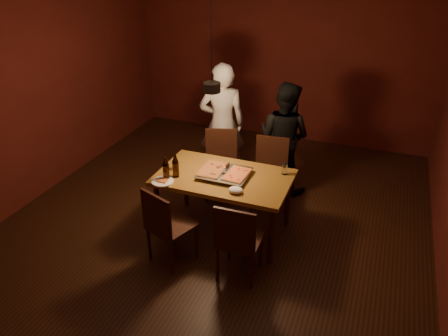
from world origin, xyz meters
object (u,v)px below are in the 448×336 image
(chair_near_right, at_px, (238,236))
(pizza_tray, at_px, (225,174))
(beer_bottle_a, at_px, (166,168))
(chair_far_left, at_px, (221,157))
(chair_far_right, at_px, (270,165))
(diner_white, at_px, (222,124))
(chair_near_left, at_px, (165,221))
(dining_table, at_px, (224,182))
(diner_dark, at_px, (284,137))
(plate_slice, at_px, (163,181))
(beer_bottle_b, at_px, (176,166))
(pendant_lamp, at_px, (212,86))

(chair_near_right, relative_size, pizza_tray, 0.88)
(chair_near_right, height_order, beer_bottle_a, beer_bottle_a)
(chair_far_left, distance_m, chair_near_right, 1.76)
(chair_far_right, bearing_deg, diner_white, -30.00)
(chair_far_left, distance_m, chair_near_left, 1.60)
(chair_far_right, height_order, pizza_tray, chair_far_right)
(chair_far_left, xyz_separation_m, chair_far_right, (0.68, -0.00, 0.00))
(dining_table, relative_size, beer_bottle_a, 5.46)
(diner_dark, bearing_deg, plate_slice, 76.33)
(chair_near_left, xyz_separation_m, beer_bottle_b, (-0.14, 0.55, 0.35))
(chair_far_right, xyz_separation_m, diner_dark, (0.05, 0.44, 0.22))
(chair_far_right, distance_m, pizza_tray, 0.92)
(dining_table, xyz_separation_m, diner_dark, (0.37, 1.28, 0.08))
(dining_table, bearing_deg, chair_far_right, 69.28)
(chair_far_left, bearing_deg, chair_near_right, 98.93)
(dining_table, height_order, chair_far_left, chair_far_left)
(dining_table, distance_m, plate_slice, 0.69)
(diner_white, xyz_separation_m, diner_dark, (0.86, 0.08, -0.09))
(chair_near_left, bearing_deg, plate_slice, 140.18)
(plate_slice, height_order, diner_dark, diner_dark)
(plate_slice, bearing_deg, beer_bottle_b, 64.48)
(pizza_tray, distance_m, beer_bottle_b, 0.55)
(chair_near_left, bearing_deg, chair_far_right, 87.72)
(dining_table, height_order, diner_white, diner_white)
(chair_far_right, bearing_deg, dining_table, 63.54)
(chair_far_left, relative_size, pizza_tray, 0.96)
(chair_far_left, bearing_deg, pendant_lamp, 87.43)
(diner_white, height_order, diner_dark, diner_white)
(diner_white, bearing_deg, pendant_lamp, 84.31)
(dining_table, bearing_deg, pizza_tray, -4.36)
(chair_far_left, height_order, beer_bottle_b, beer_bottle_b)
(pizza_tray, xyz_separation_m, beer_bottle_a, (-0.58, -0.30, 0.11))
(diner_white, height_order, pendant_lamp, pendant_lamp)
(chair_near_right, relative_size, plate_slice, 1.99)
(beer_bottle_b, bearing_deg, pendant_lamp, 34.91)
(chair_near_left, relative_size, diner_white, 0.32)
(diner_white, bearing_deg, dining_table, 90.19)
(diner_dark, xyz_separation_m, pendant_lamp, (-0.52, -1.24, 1.00))
(beer_bottle_a, distance_m, diner_dark, 1.84)
(chair_far_left, bearing_deg, diner_dark, -167.27)
(beer_bottle_b, height_order, diner_dark, diner_dark)
(chair_near_left, bearing_deg, chair_near_right, 22.97)
(chair_far_left, xyz_separation_m, plate_slice, (-0.21, -1.21, 0.22))
(dining_table, relative_size, chair_near_left, 2.77)
(chair_far_right, bearing_deg, diner_dark, -102.78)
(chair_near_left, bearing_deg, pizza_tray, 84.87)
(chair_near_left, xyz_separation_m, pendant_lamp, (0.21, 0.79, 1.22))
(chair_far_left, bearing_deg, beer_bottle_a, 62.12)
(chair_far_right, bearing_deg, chair_far_left, -6.16)
(plate_slice, xyz_separation_m, diner_white, (0.09, 1.57, 0.09))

